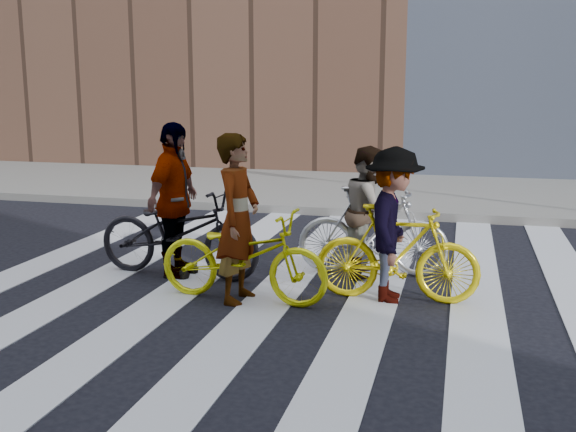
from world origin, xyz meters
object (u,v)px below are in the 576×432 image
at_px(bike_yellow_left, 243,256).
at_px(rider_mid, 369,211).
at_px(rider_right, 393,225).
at_px(rider_rear, 174,200).
at_px(bike_dark_rear, 179,232).
at_px(rider_left, 238,219).
at_px(bike_silver_mid, 373,231).
at_px(bike_yellow_right, 397,253).

xyz_separation_m(bike_yellow_left, rider_mid, (1.18, 1.36, 0.29)).
bearing_deg(rider_right, rider_rear, 82.56).
bearing_deg(bike_dark_rear, rider_mid, -70.61).
bearing_deg(bike_dark_rear, rider_right, -93.13).
height_order(rider_left, rider_rear, rider_rear).
relative_size(rider_left, rider_mid, 1.14).
relative_size(bike_yellow_left, bike_dark_rear, 0.91).
relative_size(bike_silver_mid, rider_right, 1.10).
bearing_deg(rider_rear, bike_yellow_right, -92.89).
bearing_deg(rider_right, rider_mid, 21.36).
relative_size(bike_silver_mid, bike_dark_rear, 0.87).
relative_size(bike_yellow_right, rider_left, 0.97).
bearing_deg(bike_yellow_left, rider_rear, 61.72).
bearing_deg(rider_left, bike_yellow_right, -71.17).
bearing_deg(rider_right, bike_yellow_left, 104.05).
height_order(bike_yellow_left, bike_silver_mid, bike_silver_mid).
xyz_separation_m(bike_dark_rear, rider_mid, (2.24, 0.64, 0.24)).
xyz_separation_m(bike_yellow_right, rider_left, (-1.66, -0.42, 0.38)).
relative_size(rider_mid, rider_right, 0.95).
relative_size(bike_yellow_right, rider_rear, 0.94).
height_order(rider_left, rider_mid, rider_left).
bearing_deg(rider_mid, rider_right, -161.08).
xyz_separation_m(bike_yellow_right, rider_right, (-0.05, -0.00, 0.31)).
bearing_deg(rider_rear, bike_silver_mid, -71.26).
xyz_separation_m(bike_yellow_right, rider_rear, (-2.73, 0.30, 0.41)).
distance_m(bike_yellow_left, bike_silver_mid, 1.83).
bearing_deg(bike_dark_rear, bike_silver_mid, -70.94).
relative_size(rider_right, rider_rear, 0.89).
height_order(bike_dark_rear, rider_mid, rider_mid).
bearing_deg(bike_yellow_left, bike_dark_rear, 60.51).
xyz_separation_m(rider_left, rider_right, (1.61, 0.42, -0.07)).
xyz_separation_m(bike_silver_mid, rider_rear, (-2.34, -0.64, 0.39)).
relative_size(bike_yellow_left, rider_left, 1.06).
distance_m(bike_silver_mid, bike_dark_rear, 2.38).
distance_m(rider_left, rider_rear, 1.29).
height_order(bike_dark_rear, rider_right, rider_right).
relative_size(bike_yellow_left, rider_rear, 1.02).
distance_m(bike_yellow_right, rider_right, 0.31).
distance_m(bike_silver_mid, rider_mid, 0.25).
relative_size(rider_left, rider_right, 1.09).
bearing_deg(bike_dark_rear, bike_yellow_left, -120.70).
height_order(rider_mid, rider_rear, rider_rear).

